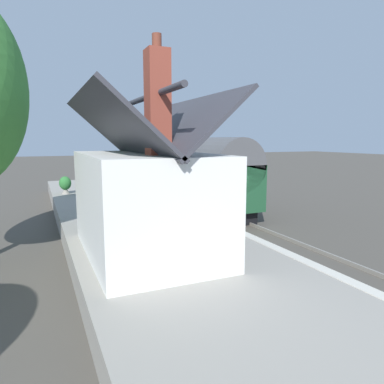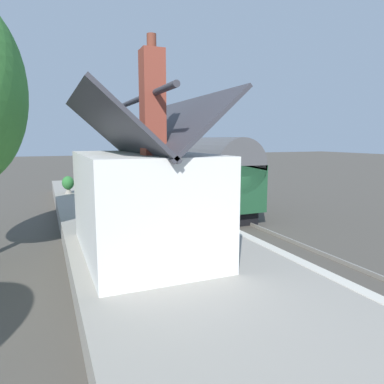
{
  "view_description": "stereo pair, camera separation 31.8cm",
  "coord_description": "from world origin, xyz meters",
  "px_view_note": "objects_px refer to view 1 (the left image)",
  "views": [
    {
      "loc": [
        -14.77,
        7.93,
        4.25
      ],
      "look_at": [
        -0.19,
        1.5,
        1.85
      ],
      "focal_mm": 33.17,
      "sensor_mm": 36.0,
      "label": 1
    },
    {
      "loc": [
        -14.9,
        7.64,
        4.25
      ],
      "look_at": [
        -0.19,
        1.5,
        1.85
      ],
      "focal_mm": 33.17,
      "sensor_mm": 36.0,
      "label": 2
    }
  ],
  "objects_px": {
    "train": "(198,173)",
    "planter_bench_right": "(132,191)",
    "bench_platform_end": "(110,186)",
    "planter_corner_building": "(65,185)",
    "planter_by_door": "(145,206)",
    "bench_near_building": "(129,195)",
    "planter_under_sign": "(112,196)",
    "planter_edge_near": "(194,206)",
    "planter_bench_left": "(104,182)",
    "station_building": "(146,198)",
    "planter_edge_far": "(81,188)",
    "station_sign_board": "(176,184)"
  },
  "relations": [
    {
      "from": "train",
      "to": "planter_under_sign",
      "type": "relative_size",
      "value": 14.65
    },
    {
      "from": "bench_near_building",
      "to": "planter_under_sign",
      "type": "relative_size",
      "value": 2.02
    },
    {
      "from": "planter_edge_far",
      "to": "station_sign_board",
      "type": "distance_m",
      "value": 7.3
    },
    {
      "from": "bench_platform_end",
      "to": "planter_corner_building",
      "type": "relative_size",
      "value": 1.29
    },
    {
      "from": "bench_platform_end",
      "to": "planter_bench_left",
      "type": "distance_m",
      "value": 1.78
    },
    {
      "from": "planter_edge_near",
      "to": "planter_edge_far",
      "type": "bearing_deg",
      "value": 25.22
    },
    {
      "from": "bench_near_building",
      "to": "station_sign_board",
      "type": "relative_size",
      "value": 0.9
    },
    {
      "from": "bench_platform_end",
      "to": "bench_near_building",
      "type": "bearing_deg",
      "value": -177.22
    },
    {
      "from": "bench_platform_end",
      "to": "station_sign_board",
      "type": "xyz_separation_m",
      "value": [
        -6.1,
        -2.06,
        0.71
      ]
    },
    {
      "from": "bench_near_building",
      "to": "planter_by_door",
      "type": "relative_size",
      "value": 1.52
    },
    {
      "from": "planter_under_sign",
      "to": "planter_corner_building",
      "type": "xyz_separation_m",
      "value": [
        4.33,
        2.04,
        0.23
      ]
    },
    {
      "from": "planter_edge_near",
      "to": "planter_by_door",
      "type": "bearing_deg",
      "value": 73.68
    },
    {
      "from": "station_building",
      "to": "bench_near_building",
      "type": "height_order",
      "value": "station_building"
    },
    {
      "from": "planter_edge_near",
      "to": "station_sign_board",
      "type": "height_order",
      "value": "station_sign_board"
    },
    {
      "from": "planter_corner_building",
      "to": "planter_bench_left",
      "type": "bearing_deg",
      "value": -71.17
    },
    {
      "from": "bench_near_building",
      "to": "planter_bench_left",
      "type": "distance_m",
      "value": 5.78
    },
    {
      "from": "planter_bench_right",
      "to": "planter_edge_far",
      "type": "distance_m",
      "value": 3.75
    },
    {
      "from": "station_building",
      "to": "planter_edge_near",
      "type": "bearing_deg",
      "value": -39.43
    },
    {
      "from": "planter_bench_left",
      "to": "bench_platform_end",
      "type": "bearing_deg",
      "value": -178.15
    },
    {
      "from": "bench_platform_end",
      "to": "planter_corner_building",
      "type": "height_order",
      "value": "planter_corner_building"
    },
    {
      "from": "planter_bench_right",
      "to": "station_sign_board",
      "type": "bearing_deg",
      "value": -157.38
    },
    {
      "from": "station_building",
      "to": "planter_by_door",
      "type": "distance_m",
      "value": 4.99
    },
    {
      "from": "planter_edge_far",
      "to": "planter_by_door",
      "type": "distance_m",
      "value": 7.82
    },
    {
      "from": "station_building",
      "to": "bench_platform_end",
      "type": "height_order",
      "value": "station_building"
    },
    {
      "from": "planter_under_sign",
      "to": "station_sign_board",
      "type": "bearing_deg",
      "value": -135.64
    },
    {
      "from": "train",
      "to": "station_building",
      "type": "bearing_deg",
      "value": 147.04
    },
    {
      "from": "station_sign_board",
      "to": "bench_near_building",
      "type": "bearing_deg",
      "value": 41.54
    },
    {
      "from": "bench_platform_end",
      "to": "planter_bench_right",
      "type": "relative_size",
      "value": 1.64
    },
    {
      "from": "bench_near_building",
      "to": "station_sign_board",
      "type": "distance_m",
      "value": 2.9
    },
    {
      "from": "train",
      "to": "station_building",
      "type": "relative_size",
      "value": 1.69
    },
    {
      "from": "planter_bench_left",
      "to": "train",
      "type": "bearing_deg",
      "value": -136.26
    },
    {
      "from": "planter_by_door",
      "to": "planter_bench_right",
      "type": "bearing_deg",
      "value": -7.22
    },
    {
      "from": "bench_platform_end",
      "to": "planter_bench_right",
      "type": "xyz_separation_m",
      "value": [
        -2.77,
        -0.67,
        -0.01
      ]
    },
    {
      "from": "train",
      "to": "planter_by_door",
      "type": "relative_size",
      "value": 11.0
    },
    {
      "from": "station_sign_board",
      "to": "train",
      "type": "bearing_deg",
      "value": -40.79
    },
    {
      "from": "planter_edge_near",
      "to": "planter_corner_building",
      "type": "distance_m",
      "value": 10.18
    },
    {
      "from": "station_building",
      "to": "planter_corner_building",
      "type": "height_order",
      "value": "station_building"
    },
    {
      "from": "train",
      "to": "bench_platform_end",
      "type": "distance_m",
      "value": 5.65
    },
    {
      "from": "planter_bench_left",
      "to": "planter_corner_building",
      "type": "xyz_separation_m",
      "value": [
        -0.87,
        2.55,
        0.09
      ]
    },
    {
      "from": "planter_by_door",
      "to": "train",
      "type": "bearing_deg",
      "value": -46.04
    },
    {
      "from": "bench_near_building",
      "to": "planter_bench_left",
      "type": "relative_size",
      "value": 1.56
    },
    {
      "from": "planter_edge_near",
      "to": "station_sign_board",
      "type": "relative_size",
      "value": 0.55
    },
    {
      "from": "planter_by_door",
      "to": "station_sign_board",
      "type": "bearing_deg",
      "value": -54.52
    },
    {
      "from": "planter_edge_near",
      "to": "station_sign_board",
      "type": "xyz_separation_m",
      "value": [
        2.01,
        0.04,
        0.74
      ]
    },
    {
      "from": "bench_near_building",
      "to": "planter_by_door",
      "type": "height_order",
      "value": "planter_by_door"
    },
    {
      "from": "planter_edge_far",
      "to": "station_sign_board",
      "type": "height_order",
      "value": "station_sign_board"
    },
    {
      "from": "planter_by_door",
      "to": "bench_near_building",
      "type": "bearing_deg",
      "value": -2.02
    },
    {
      "from": "train",
      "to": "planter_bench_right",
      "type": "xyz_separation_m",
      "value": [
        0.35,
        3.96,
        -0.9
      ]
    },
    {
      "from": "bench_platform_end",
      "to": "planter_under_sign",
      "type": "distance_m",
      "value": 3.47
    },
    {
      "from": "planter_edge_near",
      "to": "planter_bench_left",
      "type": "bearing_deg",
      "value": 12.32
    }
  ]
}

